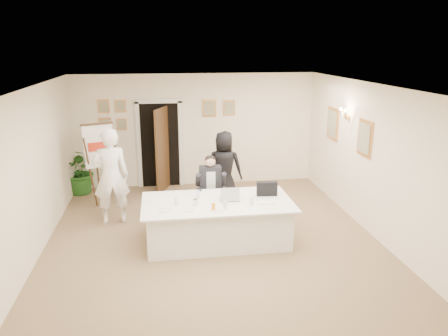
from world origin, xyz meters
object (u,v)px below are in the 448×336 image
standing_woman (224,168)px  steel_jug (195,202)px  oj_glass (213,207)px  laptop_bag (267,189)px  flip_chart (100,169)px  seated_man (211,188)px  potted_palm (81,170)px  paper_stack (267,202)px  conference_table (217,221)px  laptop (229,192)px  standing_man (111,176)px

standing_woman → steel_jug: standing_woman is taller
oj_glass → laptop_bag: bearing=29.7°
flip_chart → seated_man: bearing=-26.5°
potted_palm → paper_stack: bearing=-42.2°
laptop_bag → potted_palm: bearing=145.3°
standing_woman → potted_palm: (-3.30, 1.16, -0.26)m
laptop_bag → paper_stack: bearing=-100.3°
conference_table → potted_palm: (-2.87, 3.17, 0.17)m
flip_chart → potted_palm: size_ratio=1.63×
steel_jug → oj_glass: bearing=-46.2°
laptop → laptop_bag: size_ratio=0.95×
standing_woman → paper_stack: 2.26m
laptop → standing_woman: bearing=84.7°
laptop → oj_glass: (-0.35, -0.50, -0.07)m
standing_man → laptop: size_ratio=5.40×
conference_table → oj_glass: bearing=-105.7°
conference_table → laptop_bag: laptop_bag is taller
seated_man → standing_man: (-1.95, 0.17, 0.28)m
oj_glass → conference_table: bearing=74.3°
standing_man → laptop_bag: 3.07m
laptop → laptop_bag: laptop is taller
potted_palm → laptop_bag: potted_palm is taller
conference_table → flip_chart: 3.18m
laptop_bag → paper_stack: (-0.09, -0.39, -0.12)m
standing_woman → oj_glass: 2.51m
conference_table → seated_man: 1.05m
seated_man → laptop_bag: (0.95, -0.84, 0.22)m
flip_chart → paper_stack: bearing=-37.0°
flip_chart → standing_woman: bearing=-3.1°
standing_man → standing_woman: (2.38, 0.83, -0.15)m
seated_man → standing_woman: bearing=64.6°
paper_stack → oj_glass: bearing=-167.1°
flip_chart → standing_man: 1.05m
seated_man → flip_chart: bearing=151.1°
seated_man → laptop: bearing=-79.0°
flip_chart → laptop_bag: size_ratio=4.88×
seated_man → standing_woman: standing_woman is taller
flip_chart → laptop: (2.52, -2.09, 0.06)m
flip_chart → steel_jug: bearing=-50.6°
standing_man → steel_jug: standing_man is taller
seated_man → steel_jug: size_ratio=12.50×
flip_chart → steel_jug: flip_chart is taller
paper_stack → laptop: bearing=156.3°
potted_palm → laptop_bag: size_ratio=2.99×
standing_woman → oj_glass: size_ratio=12.68×
conference_table → standing_woman: bearing=78.0°
oj_glass → steel_jug: bearing=133.8°
standing_woman → paper_stack: bearing=117.3°
conference_table → seated_man: size_ratio=1.94×
standing_woman → laptop_bag: 1.91m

